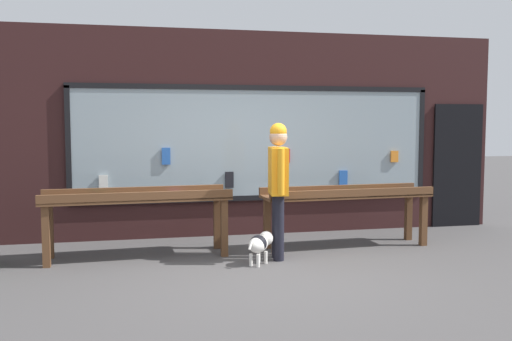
{
  "coord_description": "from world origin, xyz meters",
  "views": [
    {
      "loc": [
        -1.54,
        -6.52,
        1.8
      ],
      "look_at": [
        0.1,
        0.92,
        1.15
      ],
      "focal_mm": 40.0,
      "sensor_mm": 36.0,
      "label": 1
    }
  ],
  "objects": [
    {
      "name": "shopfront_facade",
      "position": [
        0.07,
        2.39,
        1.59
      ],
      "size": [
        8.99,
        0.29,
        3.22
      ],
      "color": "#331919",
      "rests_on": "ground_plane"
    },
    {
      "name": "display_table_right",
      "position": [
        1.47,
        1.12,
        0.69
      ],
      "size": [
        2.47,
        0.69,
        0.87
      ],
      "color": "brown",
      "rests_on": "ground_plane"
    },
    {
      "name": "ground_plane",
      "position": [
        0.0,
        0.0,
        0.0
      ],
      "size": [
        40.0,
        40.0,
        0.0
      ],
      "primitive_type": "plane",
      "color": "#474444"
    },
    {
      "name": "display_table_left",
      "position": [
        -1.48,
        1.12,
        0.73
      ],
      "size": [
        2.48,
        0.78,
        0.91
      ],
      "color": "brown",
      "rests_on": "ground_plane"
    },
    {
      "name": "person_browsing",
      "position": [
        0.33,
        0.62,
        1.06
      ],
      "size": [
        0.29,
        0.69,
        1.79
      ],
      "rotation": [
        0.0,
        0.0,
        1.43
      ],
      "color": "black",
      "rests_on": "ground_plane"
    },
    {
      "name": "small_dog",
      "position": [
        0.04,
        0.41,
        0.26
      ],
      "size": [
        0.42,
        0.45,
        0.39
      ],
      "rotation": [
        0.0,
        0.0,
        0.86
      ],
      "color": "white",
      "rests_on": "ground_plane"
    }
  ]
}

